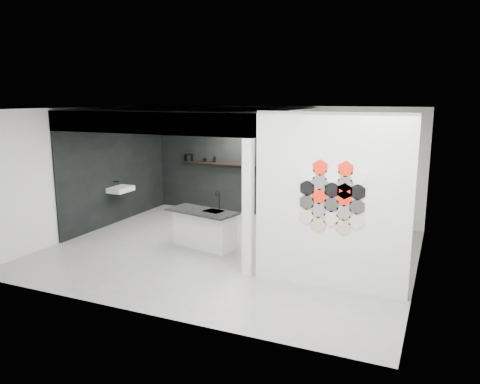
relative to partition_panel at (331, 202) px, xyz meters
name	(u,v)px	position (x,y,z in m)	size (l,w,h in m)	color
floor	(229,251)	(-2.23, 1.00, -1.40)	(7.00, 6.00, 0.01)	gray
partition_panel	(331,202)	(0.00, 0.00, 0.00)	(2.45, 0.15, 2.80)	silver
bay_clad_back	(232,168)	(-3.52, 3.97, -0.22)	(4.40, 0.04, 2.35)	black
bay_clad_left	(117,174)	(-5.70, 2.00, -0.22)	(0.04, 4.00, 2.35)	black
bulkhead	(194,119)	(-3.52, 2.00, 1.15)	(4.40, 4.00, 0.40)	silver
corner_column	(248,208)	(-1.41, 0.00, -0.22)	(0.16, 0.16, 2.35)	silver
fascia_beam	(143,123)	(-3.52, 0.08, 1.15)	(4.40, 0.16, 0.40)	silver
wall_basin	(121,189)	(-5.46, 1.80, -0.55)	(0.40, 0.60, 0.12)	silver
display_shelf	(234,164)	(-3.43, 3.87, -0.10)	(3.00, 0.15, 0.04)	black
kitchen_island	(204,228)	(-2.79, 1.01, -1.00)	(1.58, 0.95, 1.19)	silver
stockpot	(189,157)	(-4.78, 3.87, 0.01)	(0.23, 0.23, 0.18)	black
kettle	(260,162)	(-2.69, 3.87, 0.01)	(0.20, 0.20, 0.17)	black
glass_bowl	(283,164)	(-2.08, 3.87, -0.02)	(0.16, 0.16, 0.11)	gray
glass_vase	(283,164)	(-2.08, 3.87, 0.00)	(0.11, 0.11, 0.15)	gray
bottle_dark	(214,160)	(-3.99, 3.87, 0.00)	(0.06, 0.06, 0.15)	black
utensil_cup	(205,160)	(-4.28, 3.87, -0.03)	(0.08, 0.08, 0.10)	black
hex_tile_cluster	(332,197)	(0.03, -0.09, 0.10)	(1.04, 0.02, 1.16)	beige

